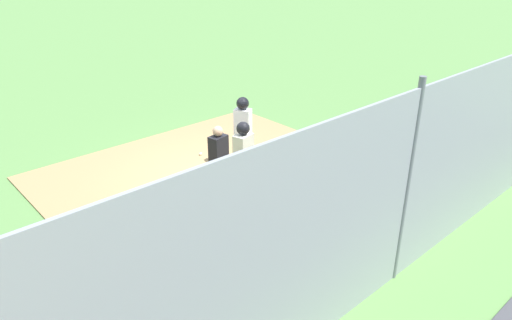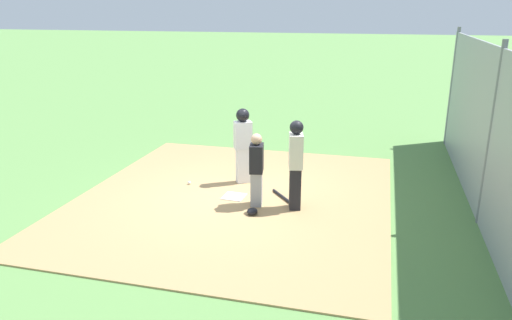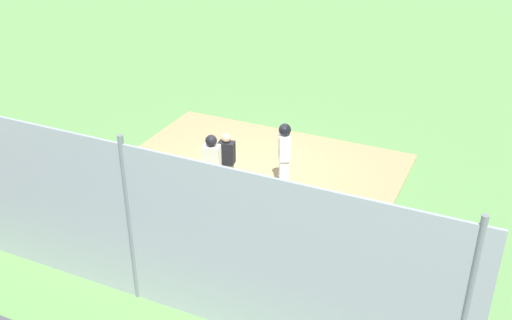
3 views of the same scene
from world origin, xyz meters
The scene contains 10 objects.
ground_plane centered at (0.00, 0.00, 0.00)m, with size 140.00×140.00×0.00m, color #5B8947.
dirt_infield centered at (0.00, 0.00, 0.01)m, with size 7.20×6.40×0.03m, color #A88456.
home_plate centered at (0.00, 0.00, 0.04)m, with size 0.44×0.44×0.02m, color white.
catcher centered at (-0.28, -0.57, 0.79)m, with size 0.42×0.32×1.48m.
umpire centered at (-0.25, -1.34, 0.97)m, with size 0.43×0.34×1.78m.
runner centered at (0.95, 0.07, 1.01)m, with size 0.41×0.46×1.71m.
baseball_bat centered at (0.22, -0.98, 0.06)m, with size 0.06×0.06×0.77m, color black.
catcher_mask centered at (-0.77, -0.61, 0.09)m, with size 0.24×0.20×0.12m, color black.
baseball centered at (0.48, 1.21, 0.07)m, with size 0.07×0.07×0.07m, color white.
backstop_fence centered at (0.00, -4.79, 1.60)m, with size 12.00×0.10×3.35m.
Camera 2 is at (-9.10, -2.86, 3.84)m, focal length 34.01 mm.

